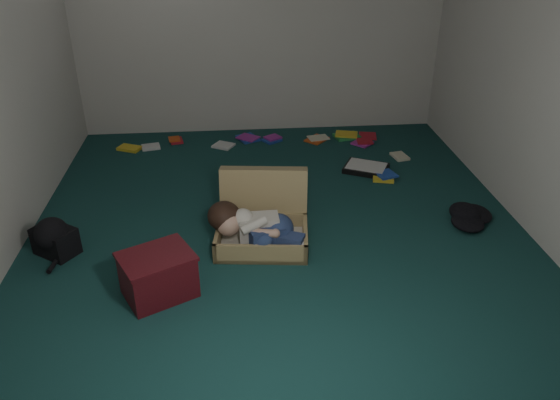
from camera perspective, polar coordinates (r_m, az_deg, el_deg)
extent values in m
plane|color=#143B39|center=(4.46, -0.17, -3.03)|extent=(4.50, 4.50, 0.00)
plane|color=silver|center=(6.13, -2.15, 18.83)|extent=(4.50, 0.00, 4.50)
plane|color=silver|center=(1.88, 5.83, -5.10)|extent=(4.50, 0.00, 4.50)
plane|color=silver|center=(4.56, 26.38, 12.56)|extent=(0.00, 4.50, 4.50)
cube|color=tan|center=(4.20, -1.90, -3.92)|extent=(0.75, 0.57, 0.16)
cube|color=silver|center=(4.22, -1.89, -4.38)|extent=(0.68, 0.51, 0.02)
cube|color=tan|center=(4.40, -1.71, 0.21)|extent=(0.72, 0.29, 0.51)
cube|color=beige|center=(4.14, -2.21, -3.02)|extent=(0.30, 0.18, 0.22)
sphere|color=tan|center=(4.10, -5.38, -2.48)|extent=(0.19, 0.19, 0.19)
ellipsoid|color=black|center=(4.14, -5.87, -1.66)|extent=(0.25, 0.26, 0.22)
ellipsoid|color=navy|center=(4.14, -0.14, -2.98)|extent=(0.23, 0.26, 0.22)
cube|color=navy|center=(4.06, -1.31, -3.89)|extent=(0.28, 0.19, 0.14)
cube|color=navy|center=(4.06, 0.80, -4.29)|extent=(0.27, 0.21, 0.11)
sphere|color=white|center=(4.09, 2.13, -4.31)|extent=(0.11, 0.11, 0.11)
sphere|color=white|center=(4.04, 2.14, -4.97)|extent=(0.10, 0.10, 0.10)
cylinder|color=tan|center=(4.00, -1.62, -3.46)|extent=(0.19, 0.08, 0.07)
cube|color=#480E14|center=(3.76, -12.60, -7.81)|extent=(0.55, 0.51, 0.29)
cube|color=#480E14|center=(3.67, -12.86, -5.81)|extent=(0.58, 0.53, 0.02)
cube|color=black|center=(5.49, 8.99, 3.30)|extent=(0.51, 0.46, 0.05)
cube|color=white|center=(5.47, 9.01, 3.57)|extent=(0.45, 0.41, 0.01)
cube|color=yellow|center=(6.13, -15.44, 5.20)|extent=(0.21, 0.16, 0.02)
cube|color=#B21725|center=(6.22, -10.78, 6.10)|extent=(0.27, 0.26, 0.02)
cube|color=silver|center=(6.02, -5.92, 5.68)|extent=(0.21, 0.25, 0.02)
cube|color=#1F45A8|center=(6.13, -0.85, 6.27)|extent=(0.23, 0.26, 0.02)
cube|color=#D04B18|center=(6.16, 3.87, 6.35)|extent=(0.27, 0.25, 0.02)
cube|color=green|center=(6.27, 6.98, 6.59)|extent=(0.23, 0.18, 0.02)
cube|color=#A22895|center=(6.12, 8.60, 5.92)|extent=(0.27, 0.26, 0.02)
cube|color=beige|center=(5.85, 12.41, 4.46)|extent=(0.20, 0.24, 0.02)
cube|color=yellow|center=(5.36, 10.73, 2.32)|extent=(0.24, 0.26, 0.02)
cube|color=#B21725|center=(6.33, 9.14, 6.64)|extent=(0.26, 0.24, 0.02)
cube|color=silver|center=(6.11, -13.34, 5.40)|extent=(0.24, 0.20, 0.02)
cube|color=#1F45A8|center=(6.19, -3.38, 6.45)|extent=(0.26, 0.27, 0.02)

